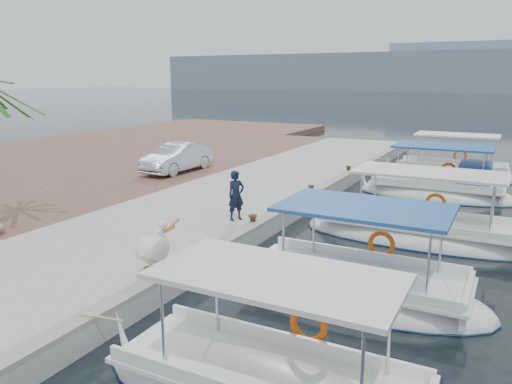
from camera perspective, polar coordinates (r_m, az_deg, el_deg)
ground at (r=14.43m, az=-1.93°, el=-7.42°), size 400.00×400.00×0.00m
concrete_quay at (r=19.94m, az=-2.42°, el=-0.91°), size 6.00×40.00×0.50m
quay_curb at (r=18.68m, az=5.00°, el=-0.93°), size 0.44×40.00×0.12m
cobblestone_strip at (r=22.79m, az=-13.39°, el=0.50°), size 4.00×40.00×0.50m
fishing_caique_b at (r=12.09m, az=11.17°, el=-11.21°), size 6.26×2.56×2.83m
fishing_caique_c at (r=16.61m, az=18.06°, el=-4.86°), size 7.41×2.34×2.83m
fishing_caique_d at (r=22.87m, az=20.14°, el=-0.04°), size 6.63×2.57×2.83m
fishing_caique_e at (r=27.65m, az=21.32°, el=1.85°), size 6.67×2.19×2.83m
mooring_bollards at (r=15.63m, az=-0.37°, el=-3.13°), size 0.28×20.28×0.33m
pelican at (r=12.05m, az=-11.56°, el=-6.27°), size 0.55×1.51×1.18m
fisherman at (r=16.07m, az=-2.29°, el=-0.41°), size 0.63×0.71×1.63m
parked_car at (r=24.80m, az=-8.96°, el=3.92°), size 1.61×4.28×1.40m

